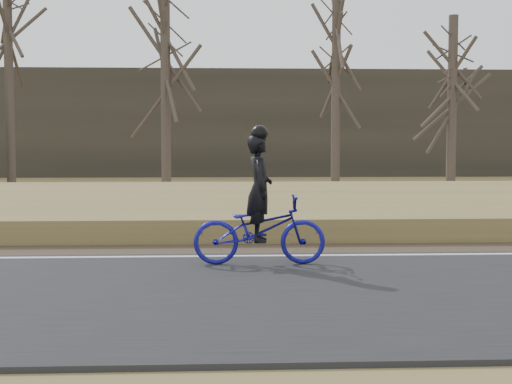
{
  "coord_description": "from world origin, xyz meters",
  "views": [
    {
      "loc": [
        1.95,
        -11.42,
        1.93
      ],
      "look_at": [
        2.54,
        0.5,
        1.1
      ],
      "focal_mm": 50.0,
      "sensor_mm": 36.0,
      "label": 1
    }
  ],
  "objects": [
    {
      "name": "shoulder",
      "position": [
        0.0,
        1.2,
        0.02
      ],
      "size": [
        120.0,
        1.6,
        0.04
      ],
      "primitive_type": "cube",
      "color": "#473A2B",
      "rests_on": "ground"
    },
    {
      "name": "railroad",
      "position": [
        0.0,
        8.0,
        0.53
      ],
      "size": [
        120.0,
        2.4,
        0.29
      ],
      "color": "black",
      "rests_on": "ballast"
    },
    {
      "name": "bare_tree_left",
      "position": [
        -6.57,
        17.97,
        4.51
      ],
      "size": [
        0.36,
        0.36,
        9.01
      ],
      "primitive_type": "cylinder",
      "color": "#50433B",
      "rests_on": "ground"
    },
    {
      "name": "cyclist",
      "position": [
        2.54,
        -0.57,
        0.73
      ],
      "size": [
        2.03,
        0.72,
        2.14
      ],
      "rotation": [
        0.0,
        0.0,
        1.57
      ],
      "color": "navy",
      "rests_on": "road"
    },
    {
      "name": "treeline_backdrop",
      "position": [
        0.0,
        30.0,
        3.0
      ],
      "size": [
        120.0,
        4.0,
        6.0
      ],
      "primitive_type": "cube",
      "color": "#383328",
      "rests_on": "ground"
    },
    {
      "name": "ballast",
      "position": [
        0.0,
        8.0,
        0.23
      ],
      "size": [
        120.0,
        3.0,
        0.45
      ],
      "primitive_type": "cube",
      "color": "slate",
      "rests_on": "ground"
    },
    {
      "name": "bare_tree_center",
      "position": [
        6.6,
        17.29,
        4.31
      ],
      "size": [
        0.36,
        0.36,
        8.61
      ],
      "primitive_type": "cylinder",
      "color": "#50433B",
      "rests_on": "ground"
    },
    {
      "name": "embankment",
      "position": [
        0.0,
        4.2,
        0.22
      ],
      "size": [
        120.0,
        5.0,
        0.44
      ],
      "primitive_type": "cube",
      "color": "olive",
      "rests_on": "ground"
    },
    {
      "name": "ground",
      "position": [
        0.0,
        0.0,
        0.0
      ],
      "size": [
        120.0,
        120.0,
        0.0
      ],
      "primitive_type": "plane",
      "color": "olive",
      "rests_on": "ground"
    },
    {
      "name": "bare_tree_right",
      "position": [
        10.77,
        15.47,
        3.37
      ],
      "size": [
        0.36,
        0.36,
        6.74
      ],
      "primitive_type": "cylinder",
      "color": "#50433B",
      "rests_on": "ground"
    },
    {
      "name": "bare_tree_near_left",
      "position": [
        -0.01,
        14.33,
        3.97
      ],
      "size": [
        0.36,
        0.36,
        7.94
      ],
      "primitive_type": "cylinder",
      "color": "#50433B",
      "rests_on": "ground"
    },
    {
      "name": "edge_line",
      "position": [
        0.0,
        0.2,
        0.07
      ],
      "size": [
        120.0,
        0.12,
        0.01
      ],
      "primitive_type": "cube",
      "color": "silver",
      "rests_on": "road"
    },
    {
      "name": "road",
      "position": [
        0.0,
        -2.5,
        0.03
      ],
      "size": [
        120.0,
        6.0,
        0.06
      ],
      "primitive_type": "cube",
      "color": "black",
      "rests_on": "ground"
    }
  ]
}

